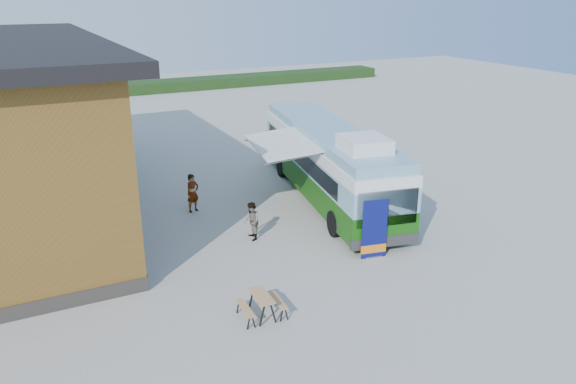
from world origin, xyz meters
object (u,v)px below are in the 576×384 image
person_b (252,221)px  bus (329,160)px  slurry_tanker (99,147)px  banner (374,235)px  person_a (193,193)px  picnic_table (262,301)px

person_b → bus: bearing=127.8°
slurry_tanker → person_b: bearing=-71.0°
banner → person_a: bearing=131.9°
person_a → picnic_table: bearing=-115.4°
person_a → person_b: person_a is taller
bus → slurry_tanker: (-8.99, 9.30, -0.55)m
bus → slurry_tanker: bearing=144.7°
person_a → slurry_tanker: bearing=88.1°
bus → person_a: 6.47m
picnic_table → person_b: size_ratio=0.87×
bus → person_b: bearing=-141.1°
person_b → person_a: bearing=-154.2°
bus → picnic_table: bearing=-120.5°
banner → picnic_table: banner is taller
picnic_table → person_b: bearing=72.9°
slurry_tanker → banner: bearing=-63.8°
bus → slurry_tanker: size_ratio=2.07×
bus → slurry_tanker: bus is taller
banner → slurry_tanker: size_ratio=0.36×
bus → picnic_table: (-7.05, -8.05, -1.35)m
bus → person_a: size_ratio=7.57×
slurry_tanker → bus: bearing=-44.8°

